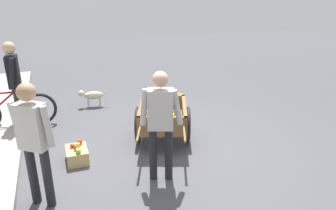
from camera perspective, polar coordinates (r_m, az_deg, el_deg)
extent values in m
plane|color=#47474C|center=(5.43, 0.64, -7.83)|extent=(24.00, 24.00, 0.00)
cube|color=brown|center=(5.49, -0.94, -2.84)|extent=(1.31, 1.14, 0.10)
cube|color=brown|center=(5.91, -0.83, 0.68)|extent=(0.34, 0.77, 0.24)
cube|color=brown|center=(4.95, -1.09, -3.42)|extent=(0.34, 0.77, 0.24)
cube|color=brown|center=(5.45, -4.84, -1.17)|extent=(1.05, 0.45, 0.24)
cube|color=brown|center=(5.43, 2.96, -1.20)|extent=(1.05, 0.45, 0.24)
torus|color=black|center=(5.55, -5.48, -3.57)|extent=(0.62, 0.29, 0.64)
torus|color=black|center=(5.53, 3.64, -3.61)|extent=(0.62, 0.29, 0.64)
cylinder|color=gray|center=(5.52, -0.93, -3.60)|extent=(0.35, 0.84, 0.04)
cylinder|color=brown|center=(4.70, -5.35, -5.13)|extent=(0.53, 0.23, 0.04)
cylinder|color=brown|center=(4.68, 2.99, -5.18)|extent=(0.53, 0.23, 0.04)
cylinder|color=gray|center=(6.01, -0.82, -3.03)|extent=(0.04, 0.04, 0.35)
ellipsoid|color=gold|center=(5.17, -3.14, -2.76)|extent=(0.17, 0.14, 0.14)
ellipsoid|color=gold|center=(5.18, -3.20, -2.59)|extent=(0.17, 0.16, 0.09)
ellipsoid|color=gold|center=(5.19, -3.26, -2.43)|extent=(0.19, 0.07, 0.09)
ellipsoid|color=gold|center=(5.20, -3.31, -2.25)|extent=(0.17, 0.05, 0.15)
ellipsoid|color=gold|center=(5.26, -0.63, -1.97)|extent=(0.18, 0.06, 0.13)
ellipsoid|color=gold|center=(5.28, -0.69, -1.79)|extent=(0.18, 0.11, 0.04)
ellipsoid|color=gold|center=(5.30, -0.75, -1.60)|extent=(0.18, 0.06, 0.14)
ellipsoid|color=gold|center=(5.43, -3.19, -1.24)|extent=(0.17, 0.12, 0.15)
ellipsoid|color=gold|center=(5.44, -3.25, -1.07)|extent=(0.19, 0.12, 0.08)
ellipsoid|color=gold|center=(5.45, -3.30, -0.91)|extent=(0.18, 0.14, 0.09)
ellipsoid|color=gold|center=(5.46, -3.36, -0.76)|extent=(0.15, 0.15, 0.15)
ellipsoid|color=gold|center=(5.73, 1.56, -0.12)|extent=(0.18, 0.13, 0.13)
ellipsoid|color=gold|center=(5.73, 1.49, 0.01)|extent=(0.19, 0.10, 0.10)
ellipsoid|color=gold|center=(5.74, 1.43, 0.14)|extent=(0.18, 0.06, 0.05)
ellipsoid|color=gold|center=(5.75, 1.37, 0.27)|extent=(0.16, 0.16, 0.10)
ellipsoid|color=gold|center=(5.75, 1.31, 0.40)|extent=(0.18, 0.06, 0.14)
ellipsoid|color=gold|center=(5.59, 0.34, -0.03)|extent=(0.17, 0.08, 0.15)
ellipsoid|color=gold|center=(5.60, 0.28, 0.11)|extent=(0.19, 0.11, 0.09)
ellipsoid|color=gold|center=(5.60, 0.22, 0.25)|extent=(0.19, 0.09, 0.05)
ellipsoid|color=gold|center=(5.61, 0.16, 0.38)|extent=(0.18, 0.13, 0.10)
ellipsoid|color=gold|center=(5.62, 0.10, 0.51)|extent=(0.18, 0.10, 0.14)
ellipsoid|color=gold|center=(5.43, -3.93, -1.58)|extent=(0.18, 0.11, 0.14)
ellipsoid|color=gold|center=(5.44, -3.99, -1.44)|extent=(0.19, 0.12, 0.09)
ellipsoid|color=gold|center=(5.45, -4.04, -1.30)|extent=(0.19, 0.11, 0.05)
ellipsoid|color=gold|center=(5.45, -4.10, -1.16)|extent=(0.19, 0.08, 0.10)
ellipsoid|color=gold|center=(5.46, -4.16, -1.03)|extent=(0.18, 0.11, 0.14)
ellipsoid|color=gold|center=(5.78, -2.03, -0.56)|extent=(0.18, 0.05, 0.13)
ellipsoid|color=gold|center=(5.80, -2.08, -0.40)|extent=(0.18, 0.13, 0.05)
ellipsoid|color=gold|center=(5.82, -2.13, -0.21)|extent=(0.16, 0.12, 0.16)
ellipsoid|color=gold|center=(5.22, 1.28, -1.84)|extent=(0.18, 0.07, 0.13)
ellipsoid|color=gold|center=(5.22, 1.21, -1.71)|extent=(0.19, 0.12, 0.10)
ellipsoid|color=gold|center=(5.23, 1.15, -1.56)|extent=(0.18, 0.14, 0.05)
ellipsoid|color=gold|center=(5.23, 1.08, -1.42)|extent=(0.19, 0.05, 0.09)
ellipsoid|color=gold|center=(5.24, 1.01, -1.26)|extent=(0.17, 0.05, 0.16)
ellipsoid|color=gold|center=(5.61, -1.61, 0.00)|extent=(0.17, 0.12, 0.15)
ellipsoid|color=gold|center=(5.62, -1.66, 0.16)|extent=(0.19, 0.09, 0.08)
ellipsoid|color=gold|center=(5.63, -1.72, 0.30)|extent=(0.17, 0.15, 0.08)
ellipsoid|color=gold|center=(5.64, -1.77, 0.45)|extent=(0.17, 0.12, 0.15)
ellipsoid|color=gold|center=(5.42, -3.14, -1.89)|extent=(0.17, 0.14, 0.14)
ellipsoid|color=gold|center=(5.43, -3.20, -1.74)|extent=(0.19, 0.10, 0.08)
ellipsoid|color=gold|center=(5.44, -3.25, -1.59)|extent=(0.19, 0.10, 0.08)
ellipsoid|color=gold|center=(5.44, -3.31, -1.44)|extent=(0.18, 0.10, 0.13)
ellipsoid|color=gold|center=(5.10, 1.09, -3.06)|extent=(0.18, 0.08, 0.14)
ellipsoid|color=gold|center=(5.10, 1.02, -2.91)|extent=(0.19, 0.09, 0.09)
ellipsoid|color=gold|center=(5.11, 0.95, -2.76)|extent=(0.19, 0.09, 0.05)
ellipsoid|color=gold|center=(5.12, 0.88, -2.59)|extent=(0.17, 0.14, 0.11)
ellipsoid|color=gold|center=(5.12, 0.82, -2.45)|extent=(0.17, 0.13, 0.14)
ellipsoid|color=gold|center=(5.05, -2.70, -3.84)|extent=(0.18, 0.11, 0.15)
ellipsoid|color=gold|center=(5.06, -2.76, -3.67)|extent=(0.19, 0.12, 0.09)
ellipsoid|color=gold|center=(5.07, -2.82, -3.48)|extent=(0.19, 0.09, 0.09)
ellipsoid|color=gold|center=(5.08, -2.88, -3.32)|extent=(0.18, 0.09, 0.14)
ellipsoid|color=gold|center=(5.67, -2.02, 0.19)|extent=(0.17, 0.06, 0.15)
ellipsoid|color=gold|center=(5.68, -2.08, 0.34)|extent=(0.16, 0.16, 0.10)
ellipsoid|color=gold|center=(5.69, -2.13, 0.47)|extent=(0.19, 0.08, 0.05)
ellipsoid|color=gold|center=(5.70, -2.19, 0.61)|extent=(0.19, 0.11, 0.09)
ellipsoid|color=gold|center=(5.70, -2.24, 0.74)|extent=(0.17, 0.11, 0.15)
cylinder|color=black|center=(4.47, -2.72, -8.80)|extent=(0.11, 0.11, 0.78)
cylinder|color=black|center=(4.46, 0.14, -8.82)|extent=(0.11, 0.11, 0.78)
cube|color=#B7B2AD|center=(4.18, -1.36, -0.80)|extent=(0.31, 0.39, 0.55)
sphere|color=tan|center=(4.05, -1.41, 4.66)|extent=(0.21, 0.21, 0.21)
cylinder|color=#B7B2AD|center=(4.18, -4.38, -0.43)|extent=(0.08, 0.13, 0.50)
cylinder|color=#B7B2AD|center=(4.17, 1.66, -0.45)|extent=(0.08, 0.17, 0.51)
torus|color=black|center=(6.68, -22.24, -0.71)|extent=(0.07, 0.66, 0.66)
cylinder|color=maroon|center=(6.61, -27.00, 2.01)|extent=(0.04, 0.60, 0.04)
cylinder|color=maroon|center=(6.65, -25.74, 0.71)|extent=(0.04, 0.10, 0.45)
ellipsoid|color=black|center=(6.57, -25.92, 2.90)|extent=(0.20, 0.08, 0.06)
cylinder|color=black|center=(6.58, -25.37, -0.72)|extent=(0.11, 0.11, 0.83)
cylinder|color=black|center=(6.79, -25.24, -0.08)|extent=(0.11, 0.11, 0.83)
cube|color=black|center=(6.49, -26.25, 5.45)|extent=(0.34, 0.20, 0.59)
sphere|color=tan|center=(6.41, -26.86, 9.21)|extent=(0.22, 0.22, 0.22)
cylinder|color=black|center=(6.27, -26.46, 5.23)|extent=(0.08, 0.15, 0.53)
cylinder|color=black|center=(6.70, -26.13, 6.15)|extent=(0.08, 0.13, 0.53)
ellipsoid|color=beige|center=(7.38, -13.30, 1.74)|extent=(0.25, 0.46, 0.18)
sphere|color=beige|center=(7.38, -15.43, 2.04)|extent=(0.14, 0.14, 0.14)
cylinder|color=beige|center=(7.35, -11.15, 2.17)|extent=(0.04, 0.11, 0.12)
cylinder|color=beige|center=(7.39, -14.22, 0.22)|extent=(0.04, 0.04, 0.18)
cylinder|color=beige|center=(7.49, -14.18, 0.50)|extent=(0.04, 0.04, 0.18)
cylinder|color=beige|center=(7.38, -12.18, 0.35)|extent=(0.04, 0.04, 0.18)
cylinder|color=beige|center=(7.48, -12.17, 0.63)|extent=(0.04, 0.04, 0.18)
cylinder|color=orange|center=(7.41, 1.87, 1.11)|extent=(0.23, 0.23, 0.23)
cube|color=tan|center=(5.20, -16.12, -8.68)|extent=(0.44, 0.32, 0.22)
sphere|color=#99BF33|center=(5.27, -15.68, -6.42)|extent=(0.08, 0.08, 0.08)
sphere|color=#99BF33|center=(4.99, -15.92, -8.03)|extent=(0.08, 0.08, 0.08)
sphere|color=#99BF33|center=(5.17, -16.03, -6.95)|extent=(0.09, 0.09, 0.09)
sphere|color=#B23319|center=(5.25, -15.73, -6.44)|extent=(0.09, 0.09, 0.09)
sphere|color=#B23319|center=(5.10, -16.28, -7.40)|extent=(0.08, 0.08, 0.08)
sphere|color=#B23319|center=(5.18, -16.98, -7.08)|extent=(0.07, 0.07, 0.07)
sphere|color=#99BF33|center=(5.02, -15.95, -7.84)|extent=(0.08, 0.08, 0.08)
cylinder|color=black|center=(4.34, -23.25, -11.54)|extent=(0.11, 0.11, 0.79)
cylinder|color=black|center=(4.21, -20.93, -12.24)|extent=(0.11, 0.11, 0.79)
cube|color=#B7B2AD|center=(3.97, -23.40, -3.57)|extent=(0.37, 0.39, 0.56)
sphere|color=tan|center=(3.83, -24.28, 2.16)|extent=(0.21, 0.21, 0.21)
cylinder|color=#B7B2AD|center=(4.10, -25.78, -2.74)|extent=(0.08, 0.13, 0.51)
cylinder|color=#B7B2AD|center=(3.82, -20.96, -3.67)|extent=(0.08, 0.12, 0.51)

